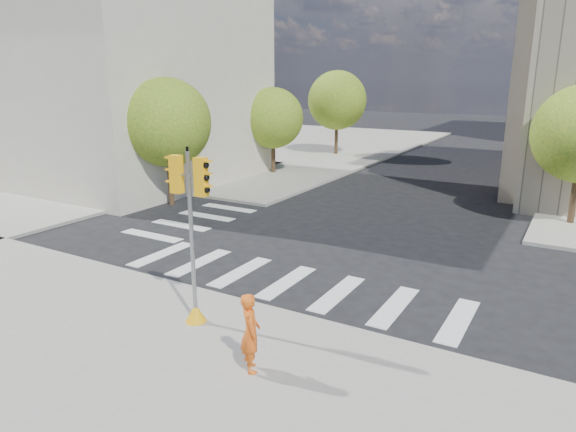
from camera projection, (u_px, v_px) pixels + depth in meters
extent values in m
plane|color=black|center=(318.00, 264.00, 18.14)|extent=(160.00, 160.00, 0.00)
cube|color=gray|center=(255.00, 145.00, 49.51)|extent=(28.00, 40.00, 0.15)
cube|color=beige|center=(98.00, 83.00, 32.94)|extent=(18.00, 14.00, 12.00)
cylinder|color=#382616|center=(171.00, 181.00, 26.25)|extent=(0.28, 0.28, 2.45)
sphere|color=#386F1F|center=(167.00, 122.00, 25.47)|extent=(4.40, 4.40, 4.40)
cylinder|color=#382616|center=(273.00, 158.00, 34.63)|extent=(0.28, 0.28, 2.17)
sphere|color=#386F1F|center=(273.00, 118.00, 33.92)|extent=(4.00, 4.00, 4.00)
cylinder|color=#382616|center=(336.00, 140.00, 42.91)|extent=(0.28, 0.28, 2.62)
sphere|color=#386F1F|center=(337.00, 100.00, 42.06)|extent=(4.80, 4.80, 4.80)
cylinder|color=#382616|center=(573.00, 200.00, 22.52)|extent=(0.28, 0.28, 2.38)
cone|color=#FFAF0D|center=(196.00, 313.00, 13.50)|extent=(0.56, 0.56, 0.50)
cylinder|color=gray|center=(192.00, 240.00, 12.98)|extent=(0.11, 0.11, 4.51)
cylinder|color=black|center=(187.00, 149.00, 12.37)|extent=(0.07, 0.07, 0.12)
cylinder|color=gray|center=(189.00, 176.00, 12.54)|extent=(0.90, 0.08, 0.06)
cube|color=#FFAF0D|center=(176.00, 174.00, 12.72)|extent=(0.31, 0.23, 0.95)
cube|color=#FFAF0D|center=(201.00, 177.00, 12.37)|extent=(0.31, 0.23, 0.95)
imported|color=orange|center=(250.00, 332.00, 11.10)|extent=(0.76, 0.77, 1.80)
cube|color=silver|center=(86.00, 194.00, 27.23)|extent=(6.01, 0.55, 0.50)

